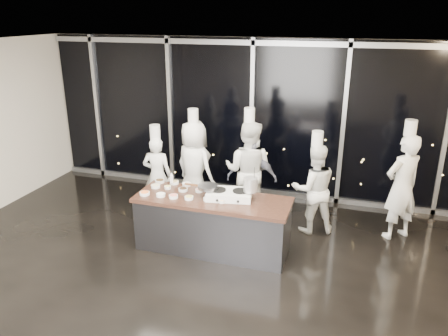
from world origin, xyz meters
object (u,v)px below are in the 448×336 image
(chef_right, at_px, (314,188))
(chef_side, at_px, (402,186))
(stove, at_px, (229,194))
(frying_pan, at_px, (207,187))
(chef_far_left, at_px, (157,174))
(chef_left, at_px, (194,167))
(demo_counter, at_px, (213,224))
(guest, at_px, (252,178))
(stock_pot, at_px, (251,185))
(chef_center, at_px, (248,170))

(chef_right, bearing_deg, chef_side, 167.36)
(stove, bearing_deg, chef_side, 15.95)
(frying_pan, xyz_separation_m, chef_right, (1.55, 1.10, -0.26))
(chef_far_left, relative_size, chef_right, 0.95)
(stove, relative_size, chef_side, 0.37)
(chef_left, xyz_separation_m, chef_side, (3.67, 0.05, 0.03))
(chef_right, distance_m, chef_side, 1.44)
(demo_counter, xyz_separation_m, chef_left, (-0.80, 1.29, 0.45))
(demo_counter, height_order, guest, guest)
(stove, xyz_separation_m, chef_far_left, (-1.70, 0.94, -0.19))
(chef_left, bearing_deg, stove, 155.18)
(stock_pot, xyz_separation_m, guest, (-0.27, 1.19, -0.37))
(chef_left, relative_size, guest, 1.29)
(chef_right, bearing_deg, guest, -30.58)
(chef_center, bearing_deg, chef_right, 173.64)
(chef_left, bearing_deg, frying_pan, 143.37)
(stove, bearing_deg, chef_far_left, 141.34)
(demo_counter, height_order, chef_right, chef_right)
(stock_pot, height_order, chef_center, chef_center)
(chef_center, relative_size, guest, 1.34)
(chef_far_left, bearing_deg, chef_side, 175.18)
(demo_counter, distance_m, chef_far_left, 1.80)
(demo_counter, distance_m, stock_pot, 0.91)
(chef_far_left, distance_m, chef_right, 2.90)
(frying_pan, height_order, chef_center, chef_center)
(chef_right, bearing_deg, chef_center, -30.01)
(guest, distance_m, chef_side, 2.56)
(stove, distance_m, chef_right, 1.60)
(stock_pot, bearing_deg, chef_right, 48.86)
(chef_far_left, bearing_deg, demo_counter, 135.78)
(demo_counter, bearing_deg, chef_center, 79.55)
(stove, distance_m, chef_center, 1.23)
(chef_center, height_order, guest, chef_center)
(stove, distance_m, frying_pan, 0.37)
(frying_pan, distance_m, chef_right, 1.91)
(stove, bearing_deg, chef_left, 121.36)
(stock_pot, bearing_deg, chef_center, 105.78)
(chef_side, bearing_deg, stock_pot, -10.89)
(chef_side, bearing_deg, chef_right, -30.27)
(chef_center, bearing_deg, stock_pot, 108.25)
(guest, bearing_deg, stock_pot, 94.85)
(chef_side, bearing_deg, demo_counter, -13.74)
(frying_pan, xyz_separation_m, chef_center, (0.34, 1.28, -0.13))
(guest, xyz_separation_m, chef_right, (1.14, -0.19, 0.02))
(stock_pot, height_order, chef_left, chef_left)
(frying_pan, xyz_separation_m, stock_pot, (0.68, 0.10, 0.08))
(demo_counter, height_order, chef_far_left, chef_far_left)
(demo_counter, relative_size, chef_far_left, 1.43)
(stove, xyz_separation_m, chef_center, (-0.01, 1.23, -0.03))
(chef_center, bearing_deg, guest, -176.60)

